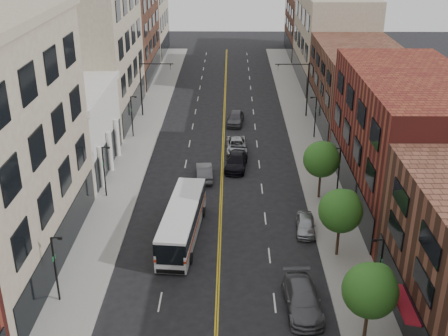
{
  "coord_description": "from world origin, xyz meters",
  "views": [
    {
      "loc": [
        0.87,
        -23.82,
        24.49
      ],
      "look_at": [
        0.32,
        19.77,
        5.0
      ],
      "focal_mm": 45.0,
      "sensor_mm": 36.0,
      "label": 1
    }
  ],
  "objects_px": {
    "car_parked_mid": "(302,299)",
    "car_lane_a": "(236,161)",
    "city_bus": "(182,220)",
    "car_lane_b": "(237,145)",
    "car_lane_behind": "(204,172)",
    "car_lane_c": "(236,118)",
    "car_parked_far": "(305,225)"
  },
  "relations": [
    {
      "from": "car_parked_mid",
      "to": "car_lane_a",
      "type": "height_order",
      "value": "car_parked_mid"
    },
    {
      "from": "car_lane_a",
      "to": "car_parked_mid",
      "type": "bearing_deg",
      "value": -73.11
    },
    {
      "from": "city_bus",
      "to": "car_parked_mid",
      "type": "height_order",
      "value": "city_bus"
    },
    {
      "from": "car_lane_a",
      "to": "car_lane_b",
      "type": "distance_m",
      "value": 4.76
    },
    {
      "from": "city_bus",
      "to": "car_lane_behind",
      "type": "xyz_separation_m",
      "value": [
        1.29,
        11.66,
        -0.93
      ]
    },
    {
      "from": "car_lane_behind",
      "to": "car_lane_c",
      "type": "relative_size",
      "value": 0.93
    },
    {
      "from": "car_lane_behind",
      "to": "car_lane_a",
      "type": "xyz_separation_m",
      "value": [
        3.3,
        2.67,
        0.01
      ]
    },
    {
      "from": "car_parked_far",
      "to": "car_lane_b",
      "type": "relative_size",
      "value": 0.78
    },
    {
      "from": "car_parked_mid",
      "to": "car_lane_b",
      "type": "bearing_deg",
      "value": 95.38
    },
    {
      "from": "car_parked_mid",
      "to": "car_lane_behind",
      "type": "bearing_deg",
      "value": 106.83
    },
    {
      "from": "city_bus",
      "to": "car_lane_a",
      "type": "height_order",
      "value": "city_bus"
    },
    {
      "from": "car_parked_far",
      "to": "car_lane_c",
      "type": "bearing_deg",
      "value": 106.26
    },
    {
      "from": "car_lane_behind",
      "to": "car_lane_b",
      "type": "bearing_deg",
      "value": -118.77
    },
    {
      "from": "city_bus",
      "to": "car_lane_behind",
      "type": "bearing_deg",
      "value": 88.59
    },
    {
      "from": "car_lane_b",
      "to": "car_lane_c",
      "type": "relative_size",
      "value": 1.05
    },
    {
      "from": "car_lane_c",
      "to": "car_lane_b",
      "type": "bearing_deg",
      "value": -82.82
    },
    {
      "from": "car_lane_behind",
      "to": "car_lane_a",
      "type": "height_order",
      "value": "car_lane_a"
    },
    {
      "from": "car_lane_b",
      "to": "car_lane_c",
      "type": "xyz_separation_m",
      "value": [
        -0.06,
        9.27,
        0.12
      ]
    },
    {
      "from": "car_parked_far",
      "to": "car_lane_a",
      "type": "height_order",
      "value": "car_lane_a"
    },
    {
      "from": "car_parked_mid",
      "to": "car_lane_a",
      "type": "xyz_separation_m",
      "value": [
        -4.3,
        23.63,
        -0.06
      ]
    },
    {
      "from": "car_lane_b",
      "to": "car_lane_c",
      "type": "bearing_deg",
      "value": 89.36
    },
    {
      "from": "car_lane_c",
      "to": "car_parked_mid",
      "type": "bearing_deg",
      "value": -76.7
    },
    {
      "from": "city_bus",
      "to": "car_parked_far",
      "type": "distance_m",
      "value": 10.47
    },
    {
      "from": "car_parked_far",
      "to": "car_lane_b",
      "type": "bearing_deg",
      "value": 111.93
    },
    {
      "from": "car_lane_a",
      "to": "car_lane_c",
      "type": "height_order",
      "value": "car_lane_c"
    },
    {
      "from": "city_bus",
      "to": "car_lane_c",
      "type": "height_order",
      "value": "city_bus"
    },
    {
      "from": "car_lane_behind",
      "to": "car_parked_far",
      "type": "bearing_deg",
      "value": 126.32
    },
    {
      "from": "city_bus",
      "to": "car_lane_b",
      "type": "xyz_separation_m",
      "value": [
        4.65,
        19.1,
        -0.97
      ]
    },
    {
      "from": "car_parked_far",
      "to": "car_lane_behind",
      "type": "relative_size",
      "value": 0.88
    },
    {
      "from": "car_lane_behind",
      "to": "car_lane_a",
      "type": "bearing_deg",
      "value": -145.43
    },
    {
      "from": "car_lane_behind",
      "to": "car_lane_a",
      "type": "distance_m",
      "value": 4.25
    },
    {
      "from": "car_lane_a",
      "to": "car_lane_c",
      "type": "xyz_separation_m",
      "value": [
        0.0,
        14.03,
        0.06
      ]
    }
  ]
}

